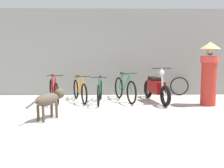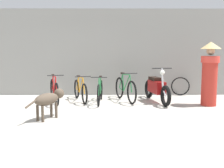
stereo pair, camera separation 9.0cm
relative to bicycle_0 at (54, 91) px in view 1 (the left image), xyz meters
The scene contains 10 objects.
ground_plane 2.16m from the bicycle_0, 61.19° to the right, with size 60.00×60.00×0.00m, color #ADA89E.
shop_wall_back 2.14m from the bicycle_0, 55.76° to the left, with size 9.97×0.20×2.93m.
bicycle_0 is the anchor object (origin of this frame).
bicycle_1 0.78m from the bicycle_0, 19.13° to the left, with size 0.64×1.59×0.79m.
bicycle_2 1.34m from the bicycle_0, ahead, with size 0.46×1.69×0.80m.
bicycle_3 2.12m from the bicycle_0, ahead, with size 0.62×1.67×0.88m.
motorcycle 3.03m from the bicycle_0, ahead, with size 0.60×1.96×1.05m.
stray_dog 1.87m from the bicycle_0, 81.29° to the right, with size 0.69×1.04×0.65m.
person_in_robes 4.46m from the bicycle_0, ahead, with size 0.73×0.73×1.77m.
spare_tire_left 4.24m from the bicycle_0, 17.33° to the left, with size 0.63×0.09×0.63m.
Camera 1 is at (0.54, -5.74, 1.51)m, focal length 42.00 mm.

